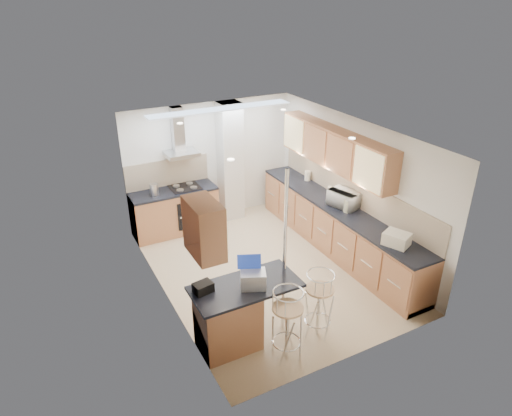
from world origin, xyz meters
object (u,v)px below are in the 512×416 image
bar_stool_end (319,304)px  microwave (345,199)px  bar_stool_near (287,325)px  bread_bin (397,239)px  laptop (253,279)px

bar_stool_end → microwave: bearing=-23.9°
microwave → bar_stool_near: microwave is taller
bar_stool_end → bread_bin: bearing=-60.0°
microwave → bread_bin: (-0.14, -1.48, -0.05)m
laptop → bread_bin: size_ratio=0.87×
laptop → bar_stool_near: laptop is taller
laptop → bar_stool_end: laptop is taller
bar_stool_near → bar_stool_end: (0.63, 0.18, -0.02)m
laptop → bar_stool_near: bearing=-35.8°
laptop → bar_stool_end: 1.08m
microwave → bar_stool_end: size_ratio=0.54×
bar_stool_near → bread_bin: 2.31m
microwave → bread_bin: bearing=159.7°
bar_stool_near → bread_bin: size_ratio=2.81×
laptop → bread_bin: 2.49m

